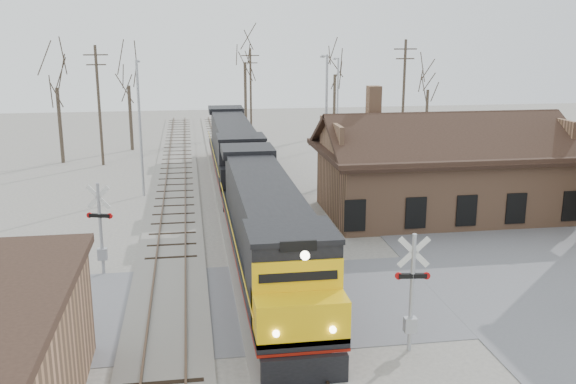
% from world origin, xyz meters
% --- Properties ---
extents(ground, '(140.00, 140.00, 0.00)m').
position_xyz_m(ground, '(0.00, 0.00, 0.00)').
color(ground, '#A49F94').
rests_on(ground, ground).
extents(road, '(60.00, 9.00, 0.03)m').
position_xyz_m(road, '(0.00, 0.00, 0.01)').
color(road, slate).
rests_on(road, ground).
extents(track_main, '(3.40, 90.00, 0.24)m').
position_xyz_m(track_main, '(0.00, 15.00, 0.07)').
color(track_main, '#A49F94').
rests_on(track_main, ground).
extents(track_siding, '(3.40, 90.00, 0.24)m').
position_xyz_m(track_siding, '(-4.50, 15.00, 0.07)').
color(track_siding, '#A49F94').
rests_on(track_siding, ground).
extents(depot, '(15.20, 9.31, 7.90)m').
position_xyz_m(depot, '(11.99, 12.00, 2.41)').
color(depot, '#A07153').
rests_on(depot, ground).
extents(locomotive_lead, '(3.06, 20.51, 4.55)m').
position_xyz_m(locomotive_lead, '(0.00, 2.84, 2.39)').
color(locomotive_lead, black).
rests_on(locomotive_lead, ground).
extents(locomotive_trailing, '(3.06, 20.51, 4.31)m').
position_xyz_m(locomotive_trailing, '(0.00, 23.62, 2.39)').
color(locomotive_trailing, black).
rests_on(locomotive_trailing, ground).
extents(crossbuck_near, '(1.25, 0.33, 4.39)m').
position_xyz_m(crossbuck_near, '(4.16, -4.90, 2.04)').
color(crossbuck_near, '#A5A8AD').
rests_on(crossbuck_near, ground).
extents(crossbuck_far, '(1.23, 0.43, 4.42)m').
position_xyz_m(crossbuck_far, '(-7.60, 4.52, 2.05)').
color(crossbuck_far, '#A5A8AD').
rests_on(crossbuck_far, ground).
extents(streetlight_a, '(0.25, 2.04, 9.34)m').
position_xyz_m(streetlight_a, '(-6.65, 19.67, 5.21)').
color(streetlight_a, '#A5A8AD').
rests_on(streetlight_a, ground).
extents(streetlight_b, '(0.25, 2.04, 9.55)m').
position_xyz_m(streetlight_b, '(6.46, 20.23, 5.32)').
color(streetlight_b, '#A5A8AD').
rests_on(streetlight_b, ground).
extents(streetlight_c, '(0.25, 2.04, 8.66)m').
position_xyz_m(streetlight_c, '(11.39, 37.66, 4.86)').
color(streetlight_c, '#A5A8AD').
rests_on(streetlight_c, ground).
extents(utility_pole_a, '(2.00, 0.24, 10.08)m').
position_xyz_m(utility_pole_a, '(-10.74, 30.91, 5.27)').
color(utility_pole_a, '#382D23').
rests_on(utility_pole_a, ground).
extents(utility_pole_b, '(2.00, 0.24, 9.38)m').
position_xyz_m(utility_pole_b, '(3.66, 47.03, 4.91)').
color(utility_pole_b, '#382D23').
rests_on(utility_pole_b, ground).
extents(utility_pole_c, '(2.00, 0.24, 10.52)m').
position_xyz_m(utility_pole_c, '(14.96, 28.14, 5.49)').
color(utility_pole_c, '#382D23').
rests_on(utility_pole_c, ground).
extents(tree_a, '(4.34, 4.34, 10.63)m').
position_xyz_m(tree_a, '(-14.33, 32.45, 7.57)').
color(tree_a, '#382D23').
rests_on(tree_a, ground).
extents(tree_b, '(4.12, 4.12, 10.09)m').
position_xyz_m(tree_b, '(-8.83, 37.93, 7.18)').
color(tree_b, '#382D23').
rests_on(tree_b, ground).
extents(tree_c, '(5.29, 5.29, 12.97)m').
position_xyz_m(tree_c, '(2.92, 45.43, 9.25)').
color(tree_c, '#382D23').
rests_on(tree_c, ground).
extents(tree_d, '(4.41, 4.41, 10.79)m').
position_xyz_m(tree_d, '(12.65, 44.36, 7.68)').
color(tree_d, '#382D23').
rests_on(tree_d, ground).
extents(tree_e, '(3.51, 3.51, 8.59)m').
position_xyz_m(tree_e, '(21.46, 39.35, 6.11)').
color(tree_e, '#382D23').
rests_on(tree_e, ground).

